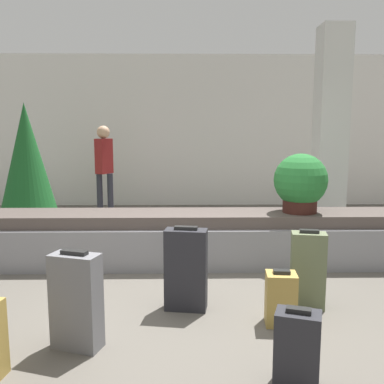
# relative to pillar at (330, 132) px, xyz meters

# --- Properties ---
(ground_plane) EXTENTS (18.00, 18.00, 0.00)m
(ground_plane) POSITION_rel_pillar_xyz_m (-2.18, -2.85, -1.60)
(ground_plane) COLOR #59544C
(back_wall) EXTENTS (18.00, 0.06, 3.20)m
(back_wall) POSITION_rel_pillar_xyz_m (-2.18, 2.60, 0.00)
(back_wall) COLOR silver
(back_wall) RESTS_ON ground_plane
(carousel) EXTENTS (8.44, 0.81, 0.64)m
(carousel) POSITION_rel_pillar_xyz_m (-2.18, -1.52, -1.29)
(carousel) COLOR gray
(carousel) RESTS_ON ground_plane
(pillar) EXTENTS (0.45, 0.45, 3.20)m
(pillar) POSITION_rel_pillar_xyz_m (0.00, 0.00, 0.00)
(pillar) COLOR silver
(pillar) RESTS_ON ground_plane
(suitcase_1) EXTENTS (0.40, 0.24, 0.78)m
(suitcase_1) POSITION_rel_pillar_xyz_m (-2.25, -2.90, -1.22)
(suitcase_1) COLOR #232328
(suitcase_1) RESTS_ON ground_plane
(suitcase_2) EXTENTS (0.33, 0.27, 0.53)m
(suitcase_2) POSITION_rel_pillar_xyz_m (-1.55, -4.12, -1.35)
(suitcase_2) COLOR #232328
(suitcase_2) RESTS_ON ground_plane
(suitcase_3) EXTENTS (0.27, 0.24, 0.48)m
(suitcase_3) POSITION_rel_pillar_xyz_m (-1.45, -3.23, -1.37)
(suitcase_3) COLOR #A3843D
(suitcase_3) RESTS_ON ground_plane
(suitcase_4) EXTENTS (0.34, 0.23, 0.74)m
(suitcase_4) POSITION_rel_pillar_xyz_m (-1.13, -2.88, -1.24)
(suitcase_4) COLOR #5B6647
(suitcase_4) RESTS_ON ground_plane
(suitcase_5) EXTENTS (0.41, 0.29, 0.76)m
(suitcase_5) POSITION_rel_pillar_xyz_m (-3.08, -3.59, -1.23)
(suitcase_5) COLOR slate
(suitcase_5) RESTS_ON ground_plane
(potted_plant_0) EXTENTS (0.65, 0.65, 0.72)m
(potted_plant_0) POSITION_rel_pillar_xyz_m (-0.86, -1.55, -0.60)
(potted_plant_0) COLOR #381914
(potted_plant_0) RESTS_ON carousel
(traveler_0) EXTENTS (0.31, 0.37, 1.71)m
(traveler_0) POSITION_rel_pillar_xyz_m (-3.78, 1.37, -0.57)
(traveler_0) COLOR #282833
(traveler_0) RESTS_ON ground_plane
(decorated_tree) EXTENTS (0.96, 0.96, 2.06)m
(decorated_tree) POSITION_rel_pillar_xyz_m (-4.77, 0.15, -0.48)
(decorated_tree) COLOR #4C331E
(decorated_tree) RESTS_ON ground_plane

